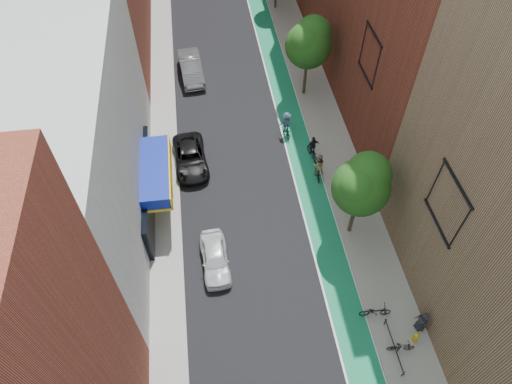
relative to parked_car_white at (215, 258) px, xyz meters
name	(u,v)px	position (x,y,z in m)	size (l,w,h in m)	color
bike_lane	(280,81)	(7.06, 17.19, -0.67)	(2.00, 68.00, 0.01)	#167F59
sidewalk_left	(163,91)	(-2.94, 17.19, -0.60)	(2.00, 68.00, 0.15)	gray
sidewalk_right	(309,78)	(9.56, 17.19, -0.60)	(3.00, 68.00, 0.15)	gray
building_left_white	(60,147)	(-7.94, 5.19, 5.33)	(8.00, 20.00, 12.00)	silver
tree_near	(362,184)	(8.70, 1.21, 3.98)	(3.40, 3.36, 6.42)	#332619
tree_mid	(309,42)	(8.70, 15.21, 4.22)	(3.55, 3.53, 6.74)	#332619
parked_car_white	(215,258)	(0.00, 0.00, 0.00)	(1.59, 3.95, 1.35)	silver
parked_car_black	(190,158)	(-1.03, 8.53, 0.00)	(2.23, 4.84, 1.35)	black
parked_car_silver	(191,68)	(-0.41, 19.01, 0.16)	(1.77, 5.07, 1.67)	gray
cyclist_lane_near	(318,168)	(7.69, 6.06, 0.25)	(0.88, 1.54, 2.08)	black
cyclist_lane_mid	(313,150)	(7.76, 7.96, 0.04)	(0.99, 1.80, 1.94)	black
cyclist_lane_far	(286,125)	(6.33, 10.70, 0.19)	(1.10, 1.84, 1.99)	black
parked_bike_near	(375,311)	(8.46, -4.59, -0.06)	(0.62, 1.78, 0.93)	black
parked_bike_mid	(401,347)	(9.19, -6.71, -0.07)	(0.42, 1.49, 0.90)	black
pedestrian	(422,321)	(10.66, -5.64, 0.26)	(0.77, 0.50, 1.57)	#22232A
fire_hydrant	(416,337)	(10.14, -6.31, -0.09)	(0.29, 0.29, 0.82)	gold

